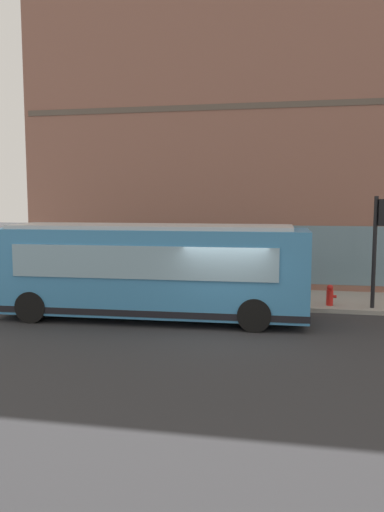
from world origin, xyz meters
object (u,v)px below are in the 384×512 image
object	(u,v)px
traffic_light_near_corner	(379,230)
pedestrian_near_hydrant	(68,269)
fire_hydrant	(330,295)
newspaper_vending_box	(215,285)
city_bus_nearside	(150,271)
pedestrian_walking_along_curb	(281,268)
pedestrian_by_light_pole	(142,271)

from	to	relation	value
traffic_light_near_corner	pedestrian_near_hydrant	bearing A→B (deg)	87.16
fire_hydrant	pedestrian_near_hydrant	world-z (taller)	pedestrian_near_hydrant
traffic_light_near_corner	newspaper_vending_box	xyz separation A→B (m)	(0.83, 5.77, -2.22)
pedestrian_near_hydrant	city_bus_nearside	bearing A→B (deg)	-125.26
pedestrian_walking_along_curb	newspaper_vending_box	world-z (taller)	pedestrian_walking_along_curb
city_bus_nearside	newspaper_vending_box	size ratio (longest dim) A/B	11.25
city_bus_nearside	fire_hydrant	size ratio (longest dim) A/B	13.68
city_bus_nearside	pedestrian_near_hydrant	xyz separation A→B (m)	(2.99, 4.24, -0.43)
fire_hydrant	pedestrian_near_hydrant	size ratio (longest dim) A/B	0.44
city_bus_nearside	traffic_light_near_corner	distance (m)	7.86
pedestrian_near_hydrant	pedestrian_walking_along_curb	distance (m)	8.40
traffic_light_near_corner	newspaper_vending_box	size ratio (longest dim) A/B	4.26
fire_hydrant	newspaper_vending_box	distance (m)	4.29
pedestrian_by_light_pole	pedestrian_near_hydrant	size ratio (longest dim) A/B	0.91
pedestrian_by_light_pole	pedestrian_near_hydrant	world-z (taller)	pedestrian_near_hydrant
traffic_light_near_corner	fire_hydrant	distance (m)	2.78
fire_hydrant	pedestrian_near_hydrant	xyz separation A→B (m)	(0.46, 10.07, 0.61)
traffic_light_near_corner	fire_hydrant	xyz separation A→B (m)	(0.12, 1.54, -2.31)
city_bus_nearside	pedestrian_walking_along_curb	xyz separation A→B (m)	(4.29, -4.07, -0.37)
city_bus_nearside	pedestrian_by_light_pole	xyz separation A→B (m)	(3.67, 1.38, -0.53)
traffic_light_near_corner	pedestrian_near_hydrant	xyz separation A→B (m)	(0.58, 11.61, -1.70)
fire_hydrant	newspaper_vending_box	xyz separation A→B (m)	(0.70, 4.23, 0.09)
newspaper_vending_box	pedestrian_by_light_pole	bearing A→B (deg)	81.80
pedestrian_by_light_pole	pedestrian_walking_along_curb	bearing A→B (deg)	-83.56
city_bus_nearside	pedestrian_near_hydrant	size ratio (longest dim) A/B	5.97
pedestrian_near_hydrant	pedestrian_by_light_pole	bearing A→B (deg)	-76.60
fire_hydrant	pedestrian_near_hydrant	distance (m)	10.10
traffic_light_near_corner	fire_hydrant	size ratio (longest dim) A/B	5.19
traffic_light_near_corner	pedestrian_near_hydrant	distance (m)	11.75
city_bus_nearside	pedestrian_near_hydrant	world-z (taller)	city_bus_nearside
pedestrian_by_light_pole	pedestrian_walking_along_curb	world-z (taller)	pedestrian_walking_along_curb
city_bus_nearside	pedestrian_by_light_pole	world-z (taller)	city_bus_nearside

